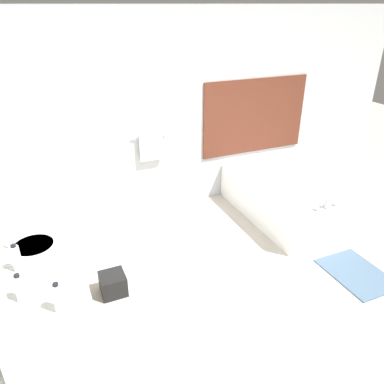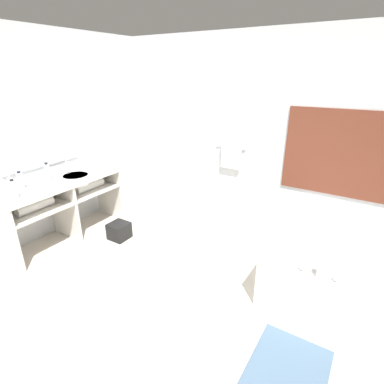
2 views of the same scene
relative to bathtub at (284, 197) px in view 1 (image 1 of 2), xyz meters
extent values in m
plane|color=beige|center=(-1.34, -1.30, -0.28)|extent=(16.00, 16.00, 0.00)
cube|color=silver|center=(-1.34, 0.93, 1.07)|extent=(7.40, 0.06, 2.70)
cube|color=brown|center=(0.00, 0.89, 0.93)|extent=(1.70, 0.02, 1.10)
cylinder|color=silver|center=(-1.64, 0.86, 0.87)|extent=(0.50, 0.02, 0.02)
cube|color=white|center=(-1.64, 0.85, 0.70)|extent=(0.32, 0.04, 0.40)
cube|color=silver|center=(-3.24, -1.00, 0.54)|extent=(0.59, 1.66, 0.05)
cube|color=silver|center=(-3.24, -1.00, 0.29)|extent=(0.56, 1.58, 0.02)
cylinder|color=white|center=(-3.24, -0.76, 0.50)|extent=(0.34, 0.34, 0.14)
cube|color=silver|center=(-3.24, -1.81, 0.12)|extent=(0.54, 0.04, 0.79)
cube|color=silver|center=(-3.24, -1.00, 0.12)|extent=(0.54, 0.04, 0.79)
cube|color=silver|center=(-3.24, -0.19, 0.12)|extent=(0.54, 0.04, 0.79)
cylinder|color=white|center=(-3.20, -1.42, 0.37)|extent=(0.13, 0.46, 0.13)
cylinder|color=white|center=(-3.20, -0.59, 0.37)|extent=(0.13, 0.46, 0.13)
cylinder|color=silver|center=(-3.40, -0.76, 0.58)|extent=(0.04, 0.04, 0.02)
cylinder|color=silver|center=(-3.40, -0.76, 0.67)|extent=(0.02, 0.02, 0.16)
cube|color=silver|center=(-3.36, -0.76, 0.74)|extent=(0.07, 0.01, 0.01)
cube|color=white|center=(0.00, 0.00, -0.02)|extent=(1.06, 1.79, 0.50)
ellipsoid|color=white|center=(0.00, 0.00, 0.08)|extent=(0.76, 1.29, 0.30)
cube|color=silver|center=(0.00, -0.79, 0.29)|extent=(0.04, 0.07, 0.12)
sphere|color=silver|center=(-0.14, -0.79, 0.26)|extent=(0.06, 0.06, 0.06)
sphere|color=silver|center=(0.14, -0.79, 0.26)|extent=(0.06, 0.06, 0.06)
cylinder|color=white|center=(-3.11, -1.66, 0.67)|extent=(0.07, 0.07, 0.22)
cylinder|color=black|center=(-3.11, -1.66, 0.79)|extent=(0.04, 0.04, 0.02)
cylinder|color=white|center=(-3.34, -1.45, 0.67)|extent=(0.07, 0.07, 0.21)
cylinder|color=black|center=(-3.34, -1.45, 0.78)|extent=(0.04, 0.04, 0.02)
cylinder|color=white|center=(-3.36, -1.08, 0.68)|extent=(0.07, 0.07, 0.22)
cylinder|color=black|center=(-3.36, -1.08, 0.79)|extent=(0.04, 0.04, 0.02)
cylinder|color=white|center=(-3.45, -1.51, 0.64)|extent=(0.06, 0.06, 0.15)
cylinder|color=silver|center=(-3.45, -1.51, 0.73)|extent=(0.03, 0.03, 0.03)
cube|color=black|center=(-2.59, -0.66, -0.16)|extent=(0.25, 0.25, 0.23)
cube|color=slate|center=(-0.04, -1.45, -0.27)|extent=(0.57, 0.76, 0.02)
camera|label=1|loc=(-3.05, -3.76, 2.43)|focal=35.00mm
camera|label=2|loc=(0.20, -3.21, 1.90)|focal=28.00mm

